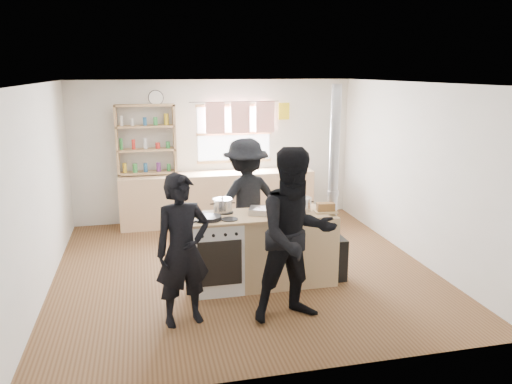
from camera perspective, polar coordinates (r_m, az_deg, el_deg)
ground at (r=6.96m, az=-1.48°, el=-8.74°), size 5.00×5.00×0.01m
back_counter at (r=8.90m, az=-4.35°, el=-0.65°), size 3.40×0.55×0.90m
shelving_unit at (r=8.72m, az=-12.46°, el=5.89°), size 1.00×0.28×1.20m
thermos at (r=8.88m, az=-0.42°, el=3.38°), size 0.10×0.10×0.31m
cooking_island at (r=6.32m, az=0.78°, el=-6.55°), size 1.97×0.64×0.93m
skillet_greens at (r=5.94m, az=-5.27°, el=-2.94°), size 0.37×0.37×0.05m
roast_tray at (r=6.17m, az=0.78°, el=-2.12°), size 0.39×0.35×0.07m
stockpot_stove at (r=6.24m, az=-3.83°, el=-1.53°), size 0.24×0.24×0.19m
stockpot_counter at (r=6.30m, az=5.18°, el=-1.41°), size 0.26×0.26×0.20m
bread_board at (r=6.29m, az=7.95°, el=-1.85°), size 0.30×0.23×0.12m
flue_heater at (r=6.50m, az=8.62°, el=-4.48°), size 0.35×0.35×2.50m
person_near_left at (r=5.32m, az=-8.38°, el=-6.60°), size 0.68×0.53×1.64m
person_near_right at (r=5.33m, az=4.59°, el=-5.00°), size 1.00×0.82×1.90m
person_far at (r=7.01m, az=-1.18°, el=-0.97°), size 1.27×0.96×1.75m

